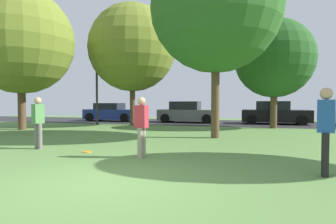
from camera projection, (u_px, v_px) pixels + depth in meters
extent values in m
plane|color=#5B8442|center=(103.00, 183.00, 5.44)|extent=(44.00, 44.00, 0.00)
cube|color=#28282B|center=(214.00, 123.00, 20.80)|extent=(44.00, 6.40, 0.01)
cylinder|color=brown|center=(215.00, 96.00, 12.14)|extent=(0.34, 0.34, 3.44)
sphere|color=#2D6023|center=(216.00, 7.00, 12.00)|extent=(5.38, 5.38, 5.38)
cylinder|color=brown|center=(274.00, 105.00, 16.53)|extent=(0.37, 0.37, 2.65)
sphere|color=#23511E|center=(274.00, 58.00, 16.44)|extent=(4.40, 4.40, 4.40)
cylinder|color=brown|center=(132.00, 103.00, 18.68)|extent=(0.33, 0.33, 2.86)
sphere|color=olive|center=(132.00, 48.00, 18.56)|extent=(5.52, 5.52, 5.52)
cylinder|color=brown|center=(22.00, 100.00, 15.70)|extent=(0.40, 0.40, 3.13)
sphere|color=olive|center=(21.00, 41.00, 15.58)|extent=(5.54, 5.54, 5.54)
cylinder|color=gray|center=(143.00, 142.00, 7.95)|extent=(0.14, 0.14, 0.81)
cylinder|color=gray|center=(140.00, 143.00, 7.80)|extent=(0.14, 0.14, 0.81)
cube|color=#B72D38|center=(141.00, 116.00, 7.85)|extent=(0.35, 0.27, 0.60)
sphere|color=tan|center=(141.00, 101.00, 7.83)|extent=(0.22, 0.22, 0.22)
cylinder|color=black|center=(325.00, 155.00, 5.86)|extent=(0.14, 0.14, 0.88)
cylinder|color=black|center=(325.00, 154.00, 6.00)|extent=(0.14, 0.14, 0.88)
cube|color=#23519E|center=(326.00, 116.00, 5.90)|extent=(0.35, 0.27, 0.66)
sphere|color=tan|center=(326.00, 94.00, 5.88)|extent=(0.24, 0.24, 0.24)
cylinder|color=slate|center=(37.00, 136.00, 9.39)|extent=(0.14, 0.14, 0.81)
cylinder|color=slate|center=(40.00, 136.00, 9.30)|extent=(0.14, 0.14, 0.81)
cube|color=#51894C|center=(38.00, 114.00, 9.32)|extent=(0.30, 0.37, 0.61)
sphere|color=tan|center=(38.00, 101.00, 9.31)|extent=(0.22, 0.22, 0.22)
cylinder|color=orange|center=(87.00, 152.00, 8.74)|extent=(0.27, 0.27, 0.03)
cube|color=#233893|center=(112.00, 114.00, 22.62)|extent=(4.11, 1.74, 0.75)
cube|color=black|center=(110.00, 106.00, 22.65)|extent=(1.97, 1.53, 0.48)
cylinder|color=black|center=(134.00, 117.00, 23.06)|extent=(0.64, 0.22, 0.64)
cylinder|color=black|center=(124.00, 118.00, 21.39)|extent=(0.64, 0.22, 0.64)
cylinder|color=black|center=(101.00, 116.00, 23.86)|extent=(0.64, 0.22, 0.64)
cylinder|color=black|center=(89.00, 117.00, 22.19)|extent=(0.64, 0.22, 0.64)
cube|color=slate|center=(188.00, 115.00, 21.17)|extent=(4.19, 1.84, 0.78)
cube|color=black|center=(185.00, 105.00, 21.20)|extent=(2.01, 1.62, 0.58)
cylinder|color=black|center=(210.00, 118.00, 21.65)|extent=(0.64, 0.22, 0.64)
cylinder|color=black|center=(207.00, 119.00, 19.88)|extent=(0.64, 0.22, 0.64)
cylinder|color=black|center=(172.00, 117.00, 22.47)|extent=(0.64, 0.22, 0.64)
cylinder|color=black|center=(165.00, 118.00, 20.70)|extent=(0.64, 0.22, 0.64)
cube|color=black|center=(276.00, 116.00, 19.71)|extent=(4.36, 1.89, 0.80)
cube|color=black|center=(272.00, 105.00, 19.74)|extent=(2.09, 1.67, 0.58)
cylinder|color=black|center=(298.00, 119.00, 20.20)|extent=(0.64, 0.22, 0.64)
cylinder|color=black|center=(303.00, 120.00, 18.38)|extent=(0.64, 0.22, 0.64)
cylinder|color=black|center=(252.00, 118.00, 21.05)|extent=(0.64, 0.22, 0.64)
cylinder|color=black|center=(252.00, 120.00, 19.23)|extent=(0.64, 0.22, 0.64)
cylinder|color=#2D2D33|center=(97.00, 90.00, 19.05)|extent=(0.14, 0.14, 4.50)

